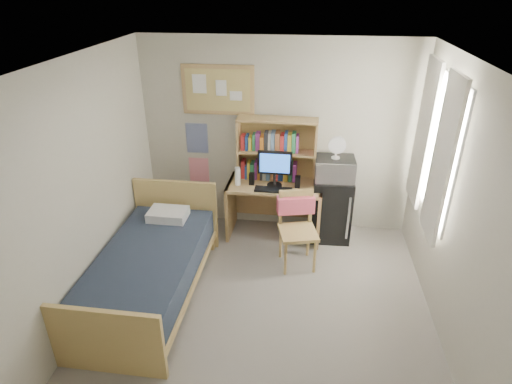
# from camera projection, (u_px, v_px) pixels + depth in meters

# --- Properties ---
(floor) EXTENTS (3.60, 4.20, 0.02)m
(floor) POSITION_uv_depth(u_px,v_px,m) (259.00, 326.00, 4.43)
(floor) COLOR gray
(floor) RESTS_ON ground
(ceiling) EXTENTS (3.60, 4.20, 0.02)m
(ceiling) POSITION_uv_depth(u_px,v_px,m) (261.00, 69.00, 3.25)
(ceiling) COLOR silver
(ceiling) RESTS_ON wall_back
(wall_back) EXTENTS (3.60, 0.04, 2.60)m
(wall_back) POSITION_uv_depth(u_px,v_px,m) (278.00, 138.00, 5.69)
(wall_back) COLOR beige
(wall_back) RESTS_ON floor
(wall_left) EXTENTS (0.04, 4.20, 2.60)m
(wall_left) POSITION_uv_depth(u_px,v_px,m) (70.00, 205.00, 4.03)
(wall_left) COLOR beige
(wall_left) RESTS_ON floor
(wall_right) EXTENTS (0.04, 4.20, 2.60)m
(wall_right) POSITION_uv_depth(u_px,v_px,m) (470.00, 229.00, 3.64)
(wall_right) COLOR beige
(wall_right) RESTS_ON floor
(window_unit) EXTENTS (0.10, 1.40, 1.70)m
(window_unit) POSITION_uv_depth(u_px,v_px,m) (435.00, 146.00, 4.57)
(window_unit) COLOR white
(window_unit) RESTS_ON wall_right
(curtain_left) EXTENTS (0.04, 0.55, 1.70)m
(curtain_left) POSITION_uv_depth(u_px,v_px,m) (442.00, 160.00, 4.22)
(curtain_left) COLOR white
(curtain_left) RESTS_ON wall_right
(curtain_right) EXTENTS (0.04, 0.55, 1.70)m
(curtain_right) POSITION_uv_depth(u_px,v_px,m) (424.00, 134.00, 4.93)
(curtain_right) COLOR white
(curtain_right) RESTS_ON wall_right
(bulletin_board) EXTENTS (0.94, 0.03, 0.64)m
(bulletin_board) POSITION_uv_depth(u_px,v_px,m) (218.00, 90.00, 5.48)
(bulletin_board) COLOR tan
(bulletin_board) RESTS_ON wall_back
(poster_wave) EXTENTS (0.30, 0.01, 0.42)m
(poster_wave) POSITION_uv_depth(u_px,v_px,m) (197.00, 138.00, 5.82)
(poster_wave) COLOR navy
(poster_wave) RESTS_ON wall_back
(poster_japan) EXTENTS (0.28, 0.01, 0.36)m
(poster_japan) POSITION_uv_depth(u_px,v_px,m) (199.00, 170.00, 6.04)
(poster_japan) COLOR #E9294E
(poster_japan) RESTS_ON wall_back
(desk) EXTENTS (1.26, 0.66, 0.78)m
(desk) POSITION_uv_depth(u_px,v_px,m) (274.00, 209.00, 5.81)
(desk) COLOR tan
(desk) RESTS_ON floor
(desk_chair) EXTENTS (0.58, 0.58, 0.96)m
(desk_chair) POSITION_uv_depth(u_px,v_px,m) (298.00, 232.00, 5.14)
(desk_chair) COLOR tan
(desk_chair) RESTS_ON floor
(mini_fridge) EXTENTS (0.53, 0.53, 0.88)m
(mini_fridge) POSITION_uv_depth(u_px,v_px,m) (331.00, 208.00, 5.76)
(mini_fridge) COLOR black
(mini_fridge) RESTS_ON floor
(bed) EXTENTS (1.07, 2.08, 0.57)m
(bed) POSITION_uv_depth(u_px,v_px,m) (149.00, 275.00, 4.72)
(bed) COLOR #1C2432
(bed) RESTS_ON floor
(hutch) EXTENTS (1.04, 0.29, 0.84)m
(hutch) POSITION_uv_depth(u_px,v_px,m) (277.00, 150.00, 5.58)
(hutch) COLOR tan
(hutch) RESTS_ON desk
(monitor) EXTENTS (0.44, 0.05, 0.47)m
(monitor) POSITION_uv_depth(u_px,v_px,m) (275.00, 169.00, 5.48)
(monitor) COLOR black
(monitor) RESTS_ON desk
(keyboard) EXTENTS (0.48, 0.16, 0.02)m
(keyboard) POSITION_uv_depth(u_px,v_px,m) (273.00, 190.00, 5.45)
(keyboard) COLOR black
(keyboard) RESTS_ON desk
(speaker_left) EXTENTS (0.07, 0.07, 0.16)m
(speaker_left) POSITION_uv_depth(u_px,v_px,m) (252.00, 179.00, 5.59)
(speaker_left) COLOR black
(speaker_left) RESTS_ON desk
(speaker_right) EXTENTS (0.07, 0.07, 0.16)m
(speaker_right) POSITION_uv_depth(u_px,v_px,m) (298.00, 182.00, 5.51)
(speaker_right) COLOR black
(speaker_right) RESTS_ON desk
(water_bottle) EXTENTS (0.07, 0.07, 0.24)m
(water_bottle) POSITION_uv_depth(u_px,v_px,m) (238.00, 176.00, 5.56)
(water_bottle) COLOR white
(water_bottle) RESTS_ON desk
(hoodie) EXTENTS (0.47, 0.24, 0.22)m
(hoodie) POSITION_uv_depth(u_px,v_px,m) (296.00, 205.00, 5.20)
(hoodie) COLOR #FD607B
(hoodie) RESTS_ON desk_chair
(microwave) EXTENTS (0.51, 0.39, 0.29)m
(microwave) POSITION_uv_depth(u_px,v_px,m) (335.00, 169.00, 5.47)
(microwave) COLOR silver
(microwave) RESTS_ON mini_fridge
(desk_fan) EXTENTS (0.22, 0.22, 0.27)m
(desk_fan) POSITION_uv_depth(u_px,v_px,m) (336.00, 148.00, 5.35)
(desk_fan) COLOR white
(desk_fan) RESTS_ON microwave
(pillow) EXTENTS (0.47, 0.33, 0.11)m
(pillow) POSITION_uv_depth(u_px,v_px,m) (168.00, 214.00, 5.22)
(pillow) COLOR white
(pillow) RESTS_ON bed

